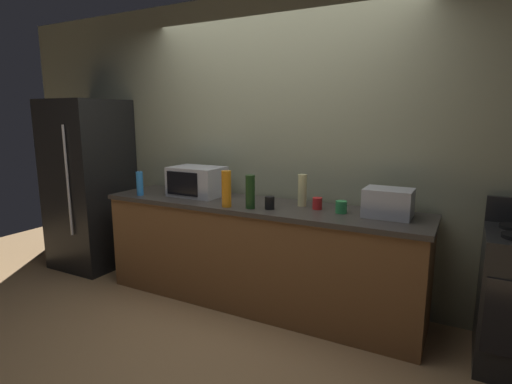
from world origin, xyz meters
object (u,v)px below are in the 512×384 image
(mug_red, at_px, (317,203))
(bottle_dish_soap, at_px, (226,189))
(microwave, at_px, (197,181))
(mug_green, at_px, (341,207))
(mug_black, at_px, (270,203))
(refrigerator, at_px, (90,184))
(bottle_vinegar, at_px, (302,190))
(bottle_spray_cleaner, at_px, (140,184))
(toaster_oven, at_px, (388,203))
(bottle_wine, at_px, (250,192))

(mug_red, bearing_deg, bottle_dish_soap, -158.71)
(microwave, distance_m, mug_green, 1.38)
(mug_black, bearing_deg, refrigerator, 176.77)
(refrigerator, relative_size, bottle_vinegar, 6.86)
(bottle_dish_soap, distance_m, bottle_spray_cleaner, 0.97)
(toaster_oven, xyz_separation_m, mug_red, (-0.54, -0.01, -0.06))
(refrigerator, xyz_separation_m, bottle_dish_soap, (1.89, -0.22, 0.15))
(microwave, relative_size, bottle_vinegar, 1.83)
(mug_red, bearing_deg, toaster_oven, 1.35)
(mug_black, distance_m, mug_red, 0.38)
(bottle_wine, xyz_separation_m, bottle_spray_cleaner, (-1.17, -0.01, -0.02))
(toaster_oven, xyz_separation_m, mug_black, (-0.88, -0.19, -0.05))
(mug_red, bearing_deg, microwave, 179.97)
(refrigerator, height_order, microwave, refrigerator)
(bottle_wine, xyz_separation_m, mug_black, (0.15, 0.05, -0.08))
(bottle_spray_cleaner, bearing_deg, mug_red, 8.21)
(toaster_oven, relative_size, mug_green, 3.61)
(bottle_vinegar, xyz_separation_m, mug_red, (0.15, -0.05, -0.08))
(bottle_wine, relative_size, bottle_vinegar, 1.03)
(bottle_vinegar, bearing_deg, refrigerator, -177.68)
(refrigerator, bearing_deg, microwave, 1.96)
(refrigerator, xyz_separation_m, bottle_spray_cleaner, (0.92, -0.19, 0.11))
(bottle_vinegar, height_order, mug_green, bottle_vinegar)
(bottle_dish_soap, relative_size, mug_black, 2.91)
(refrigerator, distance_m, bottle_vinegar, 2.43)
(bottle_spray_cleaner, height_order, mug_green, bottle_spray_cleaner)
(bottle_spray_cleaner, bearing_deg, toaster_oven, 6.53)
(microwave, distance_m, bottle_vinegar, 1.03)
(bottle_dish_soap, height_order, bottle_spray_cleaner, bottle_dish_soap)
(toaster_oven, height_order, bottle_vinegar, bottle_vinegar)
(bottle_wine, height_order, mug_red, bottle_wine)
(bottle_vinegar, height_order, bottle_dish_soap, bottle_dish_soap)
(microwave, height_order, bottle_dish_soap, bottle_dish_soap)
(bottle_spray_cleaner, distance_m, mug_black, 1.32)
(bottle_wine, distance_m, bottle_spray_cleaner, 1.17)
(mug_red, distance_m, mug_green, 0.21)
(refrigerator, relative_size, mug_green, 19.13)
(microwave, height_order, mug_red, microwave)
(refrigerator, relative_size, microwave, 3.75)
(toaster_oven, bearing_deg, bottle_dish_soap, -167.16)
(bottle_dish_soap, bearing_deg, microwave, 151.49)
(bottle_spray_cleaner, bearing_deg, microwave, 26.46)
(bottle_vinegar, relative_size, mug_green, 2.79)
(microwave, relative_size, mug_red, 5.14)
(toaster_oven, bearing_deg, bottle_wine, -167.00)
(bottle_spray_cleaner, xyz_separation_m, mug_black, (1.32, 0.06, -0.06))
(microwave, distance_m, toaster_oven, 1.72)
(mug_black, bearing_deg, toaster_oven, 12.01)
(bottle_dish_soap, height_order, mug_red, bottle_dish_soap)
(mug_black, relative_size, mug_green, 1.08)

